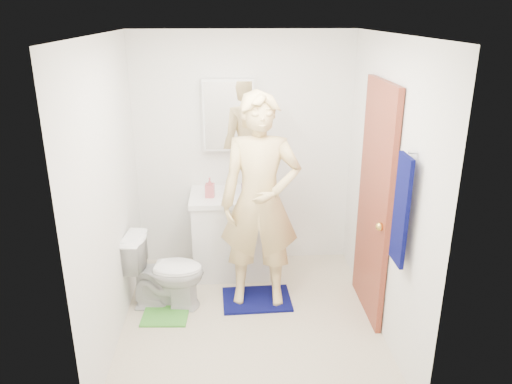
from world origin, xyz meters
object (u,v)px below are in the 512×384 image
(soap_dispenser, at_px, (210,187))
(toilet, at_px, (166,271))
(towel, at_px, (401,211))
(man, at_px, (260,202))
(vanity_cabinet, at_px, (231,236))
(medicine_cabinet, at_px, (228,115))
(toothbrush_cup, at_px, (247,187))

(soap_dispenser, bearing_deg, toilet, -126.21)
(towel, xyz_separation_m, man, (-0.92, 0.90, -0.26))
(vanity_cabinet, xyz_separation_m, man, (0.26, -0.59, 0.59))
(toilet, relative_size, soap_dispenser, 3.58)
(vanity_cabinet, bearing_deg, medicine_cabinet, 90.00)
(toilet, bearing_deg, soap_dispenser, -30.01)
(soap_dispenser, distance_m, man, 0.70)
(man, bearing_deg, soap_dispenser, 135.19)
(medicine_cabinet, bearing_deg, soap_dispenser, -124.30)
(vanity_cabinet, distance_m, man, 0.87)
(toothbrush_cup, bearing_deg, vanity_cabinet, -160.34)
(medicine_cabinet, xyz_separation_m, towel, (1.18, -1.71, -0.35))
(vanity_cabinet, relative_size, toilet, 1.14)
(soap_dispenser, distance_m, toothbrush_cup, 0.39)
(soap_dispenser, relative_size, man, 0.10)
(medicine_cabinet, height_order, towel, medicine_cabinet)
(vanity_cabinet, xyz_separation_m, towel, (1.18, -1.48, 0.85))
(toilet, bearing_deg, medicine_cabinet, -29.36)
(vanity_cabinet, relative_size, toothbrush_cup, 6.84)
(toilet, height_order, man, man)
(medicine_cabinet, xyz_separation_m, toothbrush_cup, (0.17, -0.16, -0.70))
(medicine_cabinet, distance_m, toilet, 1.62)
(soap_dispenser, bearing_deg, man, -49.34)
(toilet, relative_size, toothbrush_cup, 5.99)
(medicine_cabinet, xyz_separation_m, man, (0.26, -0.81, -0.61))
(medicine_cabinet, xyz_separation_m, soap_dispenser, (-0.20, -0.29, -0.65))
(vanity_cabinet, height_order, towel, towel)
(man, bearing_deg, toothbrush_cup, 102.30)
(towel, bearing_deg, medicine_cabinet, 124.61)
(soap_dispenser, relative_size, toothbrush_cup, 1.67)
(toothbrush_cup, bearing_deg, medicine_cabinet, 135.76)
(vanity_cabinet, xyz_separation_m, soap_dispenser, (-0.20, -0.06, 0.55))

